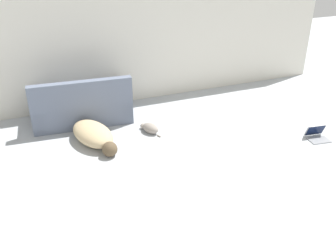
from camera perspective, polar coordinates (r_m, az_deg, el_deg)
wall_back at (r=7.37m, az=-3.20°, el=13.41°), size 7.83×0.06×2.51m
couch at (r=6.84m, az=-13.00°, el=2.83°), size 1.76×0.99×0.87m
dog at (r=6.11m, az=-11.23°, el=-1.31°), size 0.76×1.37×0.30m
cat at (r=6.36m, az=-2.78°, el=-0.30°), size 0.30×0.47×0.16m
laptop_open at (r=6.64m, az=21.72°, el=-1.18°), size 0.37×0.35×0.22m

